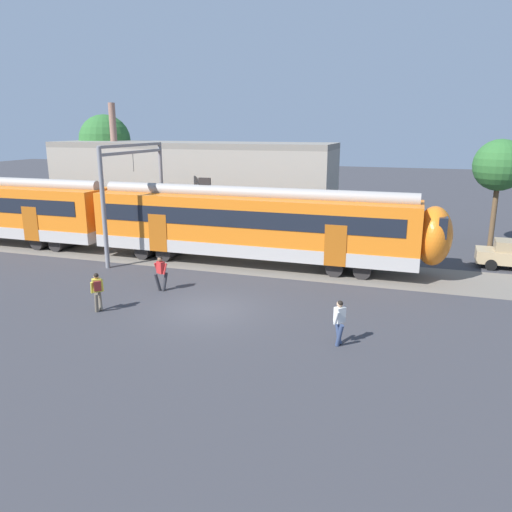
% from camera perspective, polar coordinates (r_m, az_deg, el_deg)
% --- Properties ---
extents(ground_plane, '(160.00, 160.00, 0.00)m').
position_cam_1_polar(ground_plane, '(21.24, -5.57, -6.14)').
color(ground_plane, '#38383D').
extents(track_bed, '(80.00, 4.40, 0.01)m').
position_cam_1_polar(track_bed, '(33.16, -18.92, 0.74)').
color(track_bed, slate).
rests_on(track_bed, ground).
extents(commuter_train, '(38.05, 3.07, 4.73)m').
position_cam_1_polar(commuter_train, '(31.29, -15.61, 4.42)').
color(commuter_train, '#B2ADA8').
rests_on(commuter_train, ground).
extents(pedestrian_yellow, '(0.50, 0.69, 1.67)m').
position_cam_1_polar(pedestrian_yellow, '(21.66, -17.69, -3.60)').
color(pedestrian_yellow, '#6B6051').
rests_on(pedestrian_yellow, ground).
extents(pedestrian_red, '(0.65, 0.56, 1.67)m').
position_cam_1_polar(pedestrian_red, '(23.65, -10.83, -1.70)').
color(pedestrian_red, '#28282D').
rests_on(pedestrian_red, ground).
extents(pedestrian_white, '(0.46, 0.67, 1.67)m').
position_cam_1_polar(pedestrian_white, '(17.78, 9.51, -7.16)').
color(pedestrian_white, navy).
rests_on(pedestrian_white, ground).
extents(catenary_gantry, '(0.24, 6.64, 6.53)m').
position_cam_1_polar(catenary_gantry, '(30.29, -13.72, 8.16)').
color(catenary_gantry, gray).
rests_on(catenary_gantry, ground).
extents(background_building, '(20.91, 5.00, 9.20)m').
position_cam_1_polar(background_building, '(37.27, -7.46, 7.87)').
color(background_building, gray).
rests_on(background_building, ground).
extents(street_tree_right, '(3.19, 3.19, 6.76)m').
position_cam_1_polar(street_tree_right, '(34.90, 26.07, 9.25)').
color(street_tree_right, brown).
rests_on(street_tree_right, ground).
extents(street_tree_left, '(4.08, 4.08, 8.45)m').
position_cam_1_polar(street_tree_left, '(43.32, -16.88, 12.51)').
color(street_tree_left, brown).
rests_on(street_tree_left, ground).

